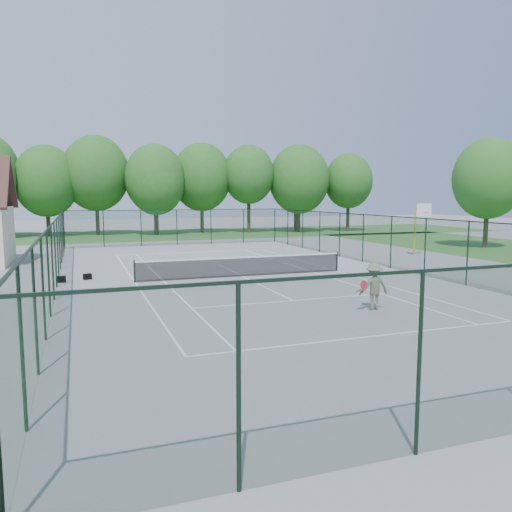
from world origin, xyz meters
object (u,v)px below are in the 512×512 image
object	(u,v)px
tennis_net	(243,266)
basketball_goal	(420,219)
tennis_player	(374,287)
sports_bag_a	(61,279)

from	to	relation	value
tennis_net	basketball_goal	xyz separation A→B (m)	(14.49, 4.55, 1.99)
basketball_goal	tennis_player	distance (m)	18.32
tennis_net	basketball_goal	world-z (taller)	basketball_goal
tennis_net	tennis_player	xyz separation A→B (m)	(2.12, -8.86, 0.29)
basketball_goal	tennis_player	bearing A→B (deg)	-132.68
tennis_net	sports_bag_a	xyz separation A→B (m)	(-8.83, 1.25, -0.42)
tennis_net	basketball_goal	size ratio (longest dim) A/B	3.04
sports_bag_a	tennis_net	bearing A→B (deg)	0.21
tennis_net	tennis_player	size ratio (longest dim) A/B	6.42
sports_bag_a	tennis_player	xyz separation A→B (m)	(10.96, -10.10, 0.71)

